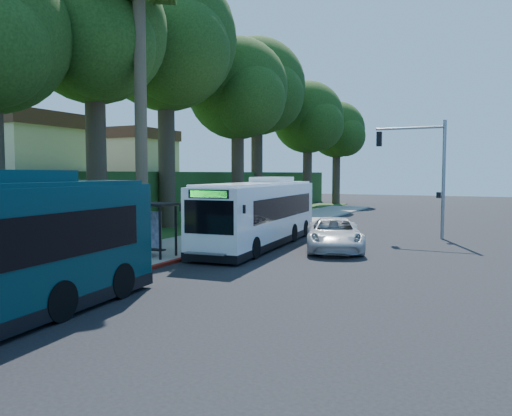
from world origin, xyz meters
The scene contains 16 objects.
ground centered at (0.00, 0.00, 0.00)m, with size 140.00×140.00×0.00m, color black.
sidewalk centered at (-7.30, 0.00, 0.06)m, with size 4.50×70.00×0.12m, color gray.
red_curb centered at (-5.00, -4.00, 0.07)m, with size 0.25×30.00×0.13m, color maroon.
grass_verge centered at (-13.00, 5.00, 0.03)m, with size 8.00×70.00×0.06m, color #234719.
bus_shelter centered at (-7.26, -2.86, 1.81)m, with size 3.20×1.51×2.55m.
stop_sign_pole centered at (-5.40, -5.00, 2.08)m, with size 0.35×0.06×3.17m.
traffic_signal_pole centered at (3.78, 10.00, 4.42)m, with size 4.10×0.30×7.00m.
hillside_backdrop centered at (-26.30, 15.10, 2.44)m, with size 24.00×60.00×8.80m.
tree_0 centered at (-12.40, -0.02, 11.20)m, with size 8.40×8.00×15.70m.
tree_1 centered at (-13.37, 7.98, 12.73)m, with size 10.50×10.00×18.26m.
tree_2 centered at (-11.89, 15.98, 10.48)m, with size 8.82×8.40×15.12m.
tree_3 centered at (-13.88, 23.98, 11.98)m, with size 10.08×9.60×17.28m.
tree_4 centered at (-11.40, 31.98, 9.73)m, with size 8.40×8.00×14.14m.
tree_5 centered at (-10.41, 39.99, 8.96)m, with size 7.35×7.00×12.86m.
white_bus centered at (-3.81, 2.92, 1.80)m, with size 3.63×12.52×3.68m.
pickup centered at (0.26, 3.02, 0.81)m, with size 2.70×5.86×1.63m, color silver.
Camera 1 is at (7.45, -21.27, 3.89)m, focal length 35.00 mm.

